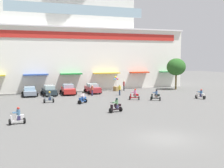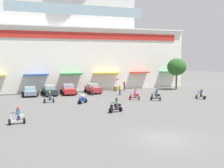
% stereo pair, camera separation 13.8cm
% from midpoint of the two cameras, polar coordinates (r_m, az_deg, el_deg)
% --- Properties ---
extents(ground_plane, '(128.00, 128.00, 0.00)m').
position_cam_midpoint_polar(ground_plane, '(32.86, -1.20, -4.87)').
color(ground_plane, '#565553').
extents(colonial_building, '(43.62, 16.75, 20.97)m').
position_cam_midpoint_polar(colonial_building, '(54.68, -9.40, 8.53)').
color(colonial_building, white).
rests_on(colonial_building, ground).
extents(plaza_tree_1, '(3.49, 3.08, 5.59)m').
position_cam_midpoint_polar(plaza_tree_1, '(51.85, 12.97, 3.36)').
color(plaza_tree_1, brown).
rests_on(plaza_tree_1, ground).
extents(parked_car_0, '(2.49, 4.11, 1.39)m').
position_cam_midpoint_polar(parked_car_0, '(44.28, -16.12, -1.42)').
color(parked_car_0, gray).
rests_on(parked_car_0, ground).
extents(parked_car_1, '(2.36, 3.99, 1.56)m').
position_cam_midpoint_polar(parked_car_1, '(44.05, -12.42, -1.28)').
color(parked_car_1, '#202B31').
rests_on(parked_car_1, ground).
extents(parked_car_2, '(2.62, 4.60, 1.59)m').
position_cam_midpoint_polar(parked_car_2, '(44.95, -8.69, -1.05)').
color(parked_car_2, red).
rests_on(parked_car_2, ground).
extents(parked_car_3, '(2.38, 4.22, 1.53)m').
position_cam_midpoint_polar(parked_car_3, '(45.90, -3.78, -0.88)').
color(parked_car_3, '#AB2B31').
rests_on(parked_car_3, ground).
extents(scooter_rider_0, '(1.46, 1.36, 1.53)m').
position_cam_midpoint_polar(scooter_rider_0, '(36.07, -5.81, -2.94)').
color(scooter_rider_0, black).
rests_on(scooter_rider_0, ground).
extents(scooter_rider_1, '(1.44, 0.69, 1.55)m').
position_cam_midpoint_polar(scooter_rider_1, '(26.50, -18.44, -6.34)').
color(scooter_rider_1, black).
rests_on(scooter_rider_1, ground).
extents(scooter_rider_2, '(0.93, 1.49, 1.41)m').
position_cam_midpoint_polar(scooter_rider_2, '(41.55, 17.56, -2.10)').
color(scooter_rider_2, black).
rests_on(scooter_rider_2, ground).
extents(scooter_rider_3, '(1.32, 0.57, 1.49)m').
position_cam_midpoint_polar(scooter_rider_3, '(37.35, -12.46, -2.78)').
color(scooter_rider_3, black).
rests_on(scooter_rider_3, ground).
extents(scooter_rider_4, '(1.38, 1.24, 1.52)m').
position_cam_midpoint_polar(scooter_rider_4, '(38.68, 8.93, -2.37)').
color(scooter_rider_4, black).
rests_on(scooter_rider_4, ground).
extents(scooter_rider_5, '(1.48, 1.13, 1.55)m').
position_cam_midpoint_polar(scooter_rider_5, '(38.92, 4.69, -2.28)').
color(scooter_rider_5, black).
rests_on(scooter_rider_5, ground).
extents(scooter_rider_6, '(1.56, 0.89, 1.56)m').
position_cam_midpoint_polar(scooter_rider_6, '(30.36, 0.90, -4.50)').
color(scooter_rider_6, black).
rests_on(scooter_rider_6, ground).
extents(pedestrian_0, '(0.54, 0.54, 1.67)m').
position_cam_midpoint_polar(pedestrian_0, '(43.18, 1.70, -1.06)').
color(pedestrian_0, '#25334B').
rests_on(pedestrian_0, ground).
extents(pedestrian_2, '(0.48, 0.48, 1.63)m').
position_cam_midpoint_polar(pedestrian_2, '(42.87, -3.88, -1.15)').
color(pedestrian_2, '#2B2445').
rests_on(pedestrian_2, ground).
extents(pedestrian_3, '(0.46, 0.46, 1.74)m').
position_cam_midpoint_polar(pedestrian_3, '(49.01, 2.57, -0.19)').
color(pedestrian_3, '#21242E').
rests_on(pedestrian_3, ground).
extents(balloon_vendor_cart, '(0.83, 1.02, 2.58)m').
position_cam_midpoint_polar(balloon_vendor_cart, '(48.63, 0.97, -0.41)').
color(balloon_vendor_cart, olive).
rests_on(balloon_vendor_cart, ground).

